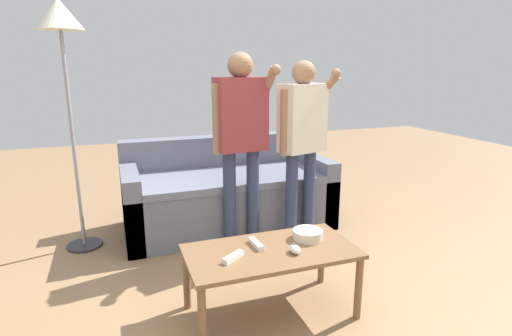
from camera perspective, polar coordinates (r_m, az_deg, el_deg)
name	(u,v)px	position (r m, az deg, el deg)	size (l,w,h in m)	color
ground_plane	(279,300)	(2.73, 3.22, -17.97)	(12.00, 12.00, 0.00)	#93704C
couch	(227,194)	(3.76, -4.11, -3.68)	(1.84, 0.87, 0.79)	slate
coffee_table	(271,258)	(2.43, 2.11, -12.48)	(0.99, 0.51, 0.41)	brown
snack_bowl	(308,235)	(2.55, 7.27, -9.25)	(0.18, 0.18, 0.06)	beige
game_remote_nunchuk	(295,249)	(2.37, 5.48, -11.25)	(0.06, 0.09, 0.05)	white
floor_lamp	(61,35)	(3.41, -25.66, 16.45)	(0.34, 0.34, 1.92)	#2D2D33
player_right	(302,132)	(3.27, 6.51, 5.07)	(0.47, 0.29, 1.49)	#2D3856
player_center	(241,129)	(3.14, -2.12, 5.46)	(0.48, 0.34, 1.55)	#2D3856
game_remote_wand_near	(233,257)	(2.29, -3.21, -12.37)	(0.14, 0.11, 0.03)	white
game_remote_wand_far	(256,244)	(2.44, -0.01, -10.60)	(0.05, 0.16, 0.03)	white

